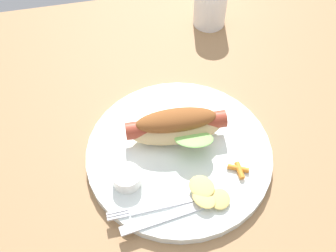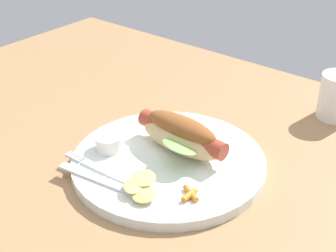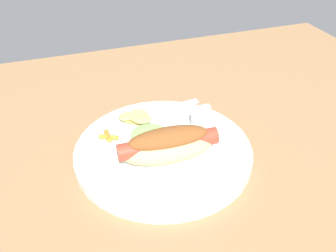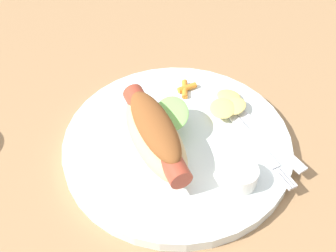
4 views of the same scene
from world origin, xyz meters
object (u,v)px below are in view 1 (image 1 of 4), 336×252
object	(u,v)px
knife	(171,215)
chips_pile	(209,194)
plate	(179,154)
drinking_cup	(210,6)
fork	(160,206)
carrot_garnish	(239,169)
sauce_ramekin	(127,178)
hot_dog	(176,126)

from	to	relation	value
knife	chips_pile	world-z (taller)	chips_pile
plate	knife	world-z (taller)	knife
plate	chips_pile	world-z (taller)	chips_pile
drinking_cup	fork	bearing A→B (deg)	65.42
knife	carrot_garnish	size ratio (longest dim) A/B	4.66
knife	drinking_cup	size ratio (longest dim) A/B	1.89
plate	sauce_ramekin	bearing A→B (deg)	23.28
carrot_garnish	drinking_cup	xyz separation A→B (cm)	(-5.26, -36.61, 2.09)
plate	drinking_cup	distance (cm)	34.14
hot_dog	fork	world-z (taller)	hot_dog
plate	fork	xyz separation A→B (cm)	(4.89, 8.78, 1.00)
hot_dog	carrot_garnish	bearing A→B (deg)	136.12
hot_dog	drinking_cup	xyz separation A→B (cm)	(-13.23, -28.27, -0.35)
plate	sauce_ramekin	size ratio (longest dim) A/B	6.82
hot_dog	sauce_ramekin	bearing A→B (deg)	39.24
sauce_ramekin	chips_pile	distance (cm)	12.33
knife	plate	bearing A→B (deg)	-116.83
hot_dog	fork	xyz separation A→B (cm)	(5.07, 11.72, -2.65)
chips_pile	carrot_garnish	size ratio (longest dim) A/B	2.14
sauce_ramekin	drinking_cup	world-z (taller)	drinking_cup
knife	chips_pile	xyz separation A→B (cm)	(-5.96, -1.68, 0.72)
hot_dog	chips_pile	world-z (taller)	hot_dog
plate	knife	bearing A→B (deg)	71.30
knife	chips_pile	size ratio (longest dim) A/B	2.17
hot_dog	knife	world-z (taller)	hot_dog
fork	chips_pile	xyz separation A→B (cm)	(-7.28, 0.07, 0.70)
plate	chips_pile	size ratio (longest dim) A/B	4.16
fork	carrot_garnish	distance (cm)	13.47
fork	drinking_cup	world-z (taller)	drinking_cup
carrot_garnish	drinking_cup	bearing A→B (deg)	-98.18
chips_pile	carrot_garnish	xyz separation A→B (cm)	(-5.75, -3.46, -0.48)
plate	drinking_cup	world-z (taller)	drinking_cup
carrot_garnish	plate	bearing A→B (deg)	-33.53
chips_pile	drinking_cup	xyz separation A→B (cm)	(-11.01, -40.07, 1.60)
knife	carrot_garnish	bearing A→B (deg)	-164.43
hot_dog	chips_pile	distance (cm)	12.16
chips_pile	drinking_cup	world-z (taller)	drinking_cup
hot_dog	knife	size ratio (longest dim) A/B	1.04
hot_dog	carrot_garnish	xyz separation A→B (cm)	(-7.96, 8.34, -2.44)
sauce_ramekin	carrot_garnish	distance (cm)	17.09
hot_dog	chips_pile	bearing A→B (deg)	103.08
sauce_ramekin	drinking_cup	bearing A→B (deg)	-122.43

